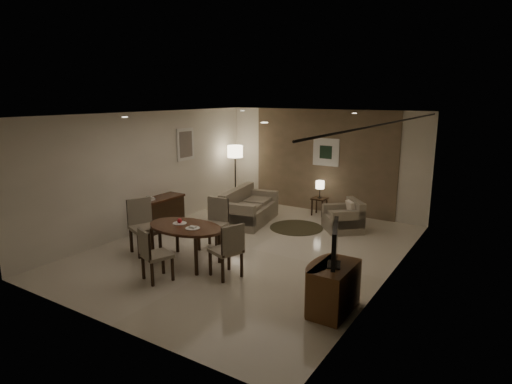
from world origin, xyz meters
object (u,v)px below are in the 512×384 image
Objects in this scene: console_desk at (161,213)px; chair_right at (226,250)px; dining_table at (186,244)px; side_table at (319,206)px; chair_far at (213,225)px; sofa at (250,206)px; floor_lamp at (235,175)px; tv_cabinet at (334,289)px; chair_left at (145,227)px; chair_near at (157,254)px; armchair at (343,216)px.

chair_right reaches higher than console_desk.
dining_table reaches higher than side_table.
sofa is (-0.38, 1.97, -0.10)m from chair_far.
sofa is 1.83m from floor_lamp.
dining_table is 1.00m from chair_right.
floor_lamp is at bearing 137.73° from tv_cabinet.
chair_left is (-0.97, -0.90, 0.02)m from chair_far.
floor_lamp is (-2.70, 4.14, 0.36)m from chair_right.
chair_far is 2.01m from sofa.
dining_table is 4.42m from floor_lamp.
sofa reaches higher than side_table.
floor_lamp is at bearing -126.98° from chair_right.
chair_far reaches higher than chair_near.
chair_right reaches higher than side_table.
chair_left is 4.40m from armchair.
chair_right is 0.57× the size of floor_lamp.
floor_lamp is (-1.71, 4.05, 0.49)m from dining_table.
chair_far is at bearing -76.79° from armchair.
chair_right is at bearing -53.83° from armchair.
dining_table is 4.38m from side_table.
chair_near reaches higher than armchair.
armchair is (2.17, 0.55, -0.05)m from sofa.
tv_cabinet is 0.59× the size of dining_table.
chair_right is 3.24m from sofa.
dining_table is at bearing 177.76° from sofa.
tv_cabinet reaches higher than side_table.
floor_lamp reaches higher than chair_right.
sofa is at bearing -43.40° from floor_lamp.
chair_far is at bearing -64.85° from chair_near.
chair_far is (-0.04, 0.86, 0.15)m from dining_table.
chair_near is 0.85× the size of chair_left.
sofa is at bearing -128.41° from side_table.
chair_right is (2.00, -0.05, -0.05)m from chair_left.
chair_far reaches higher than tv_cabinet.
chair_left is 2.00m from chair_right.
chair_right is at bearing -120.01° from chair_near.
chair_near is at bearing -168.85° from tv_cabinet.
sofa is at bearing 93.80° from chair_far.
dining_table is (-3.02, 0.25, 0.01)m from tv_cabinet.
armchair is 1.76× the size of side_table.
floor_lamp is (0.16, 2.80, 0.47)m from console_desk.
console_desk is at bearing 55.39° from chair_left.
dining_table is 1.68× the size of chair_near.
sofa is (-3.44, 3.08, 0.06)m from tv_cabinet.
dining_table is 1.43× the size of chair_left.
chair_far is 3.56m from side_table.
chair_far is (1.83, -0.39, 0.13)m from console_desk.
sofa reaches higher than tv_cabinet.
chair_right reaches higher than dining_table.
chair_right is at bearing -50.01° from chair_far.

